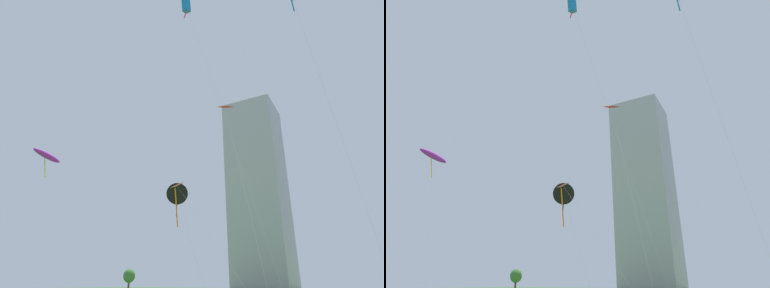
{
  "view_description": "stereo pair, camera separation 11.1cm",
  "coord_description": "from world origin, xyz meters",
  "views": [
    {
      "loc": [
        11.64,
        -15.11,
        2.09
      ],
      "look_at": [
        -2.93,
        6.92,
        13.73
      ],
      "focal_mm": 29.66,
      "sensor_mm": 36.0,
      "label": 1
    },
    {
      "loc": [
        11.74,
        -15.05,
        2.09
      ],
      "look_at": [
        -2.93,
        6.92,
        13.73
      ],
      "focal_mm": 29.66,
      "sensor_mm": 36.0,
      "label": 2
    }
  ],
  "objects": [
    {
      "name": "kite_flying_2",
      "position": [
        -5.23,
        7.91,
        9.71
      ],
      "size": [
        7.28,
        2.73,
        10.77
      ],
      "color": "silver",
      "rests_on": "ground"
    },
    {
      "name": "distant_highrise_1",
      "position": [
        -43.59,
        126.2,
        43.65
      ],
      "size": [
        26.41,
        25.58,
        87.29
      ],
      "primitive_type": "cube",
      "rotation": [
        0.0,
        0.0,
        0.09
      ],
      "color": "#A8A8AD",
      "rests_on": "ground"
    },
    {
      "name": "kite_flying_5",
      "position": [
        0.1,
        8.06,
        17.16
      ],
      "size": [
        5.1,
        4.22,
        17.72
      ],
      "color": "silver",
      "rests_on": "ground"
    },
    {
      "name": "kite_flying_7",
      "position": [
        -13.22,
        18.83,
        13.34
      ],
      "size": [
        4.01,
        6.95,
        15.04
      ],
      "color": "silver",
      "rests_on": "ground"
    },
    {
      "name": "kite_flying_3",
      "position": [
        -20.91,
        3.94,
        15.51
      ],
      "size": [
        7.37,
        4.76,
        15.98
      ],
      "color": "silver",
      "rests_on": "ground"
    },
    {
      "name": "kite_flying_1",
      "position": [
        -2.72,
        5.51,
        29.49
      ],
      "size": [
        5.16,
        9.54,
        30.53
      ],
      "color": "silver",
      "rests_on": "ground"
    },
    {
      "name": "park_tree_0",
      "position": [
        -25.65,
        23.7,
        3.1
      ],
      "size": [
        1.82,
        1.82,
        4.17
      ],
      "color": "brown",
      "rests_on": "ground"
    }
  ]
}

